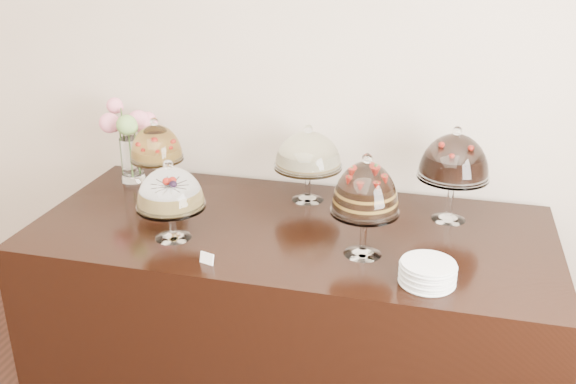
% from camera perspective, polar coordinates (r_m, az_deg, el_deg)
% --- Properties ---
extents(wall_back, '(5.00, 0.04, 3.00)m').
position_cam_1_polar(wall_back, '(3.14, -2.66, 11.75)').
color(wall_back, beige).
rests_on(wall_back, ground).
extents(display_counter, '(2.20, 1.00, 0.90)m').
position_cam_1_polar(display_counter, '(2.97, 0.24, -10.95)').
color(display_counter, black).
rests_on(display_counter, ground).
extents(cake_stand_sugar_sponge, '(0.28, 0.28, 0.34)m').
position_cam_1_polar(cake_stand_sugar_sponge, '(2.61, -10.44, 0.04)').
color(cake_stand_sugar_sponge, white).
rests_on(cake_stand_sugar_sponge, display_counter).
extents(cake_stand_choco_layer, '(0.26, 0.26, 0.42)m').
position_cam_1_polar(cake_stand_choco_layer, '(2.43, 6.91, -0.02)').
color(cake_stand_choco_layer, white).
rests_on(cake_stand_choco_layer, display_counter).
extents(cake_stand_cheesecake, '(0.32, 0.32, 0.36)m').
position_cam_1_polar(cake_stand_cheesecake, '(2.93, 1.80, 3.46)').
color(cake_stand_cheesecake, white).
rests_on(cake_stand_cheesecake, display_counter).
extents(cake_stand_dark_choco, '(0.31, 0.31, 0.42)m').
position_cam_1_polar(cake_stand_dark_choco, '(2.80, 14.57, 2.77)').
color(cake_stand_dark_choco, white).
rests_on(cake_stand_dark_choco, display_counter).
extents(cake_stand_fruit_tart, '(0.25, 0.25, 0.37)m').
position_cam_1_polar(cake_stand_fruit_tart, '(3.08, -11.64, 4.00)').
color(cake_stand_fruit_tart, white).
rests_on(cake_stand_fruit_tart, display_counter).
extents(flower_vase, '(0.25, 0.32, 0.40)m').
position_cam_1_polar(flower_vase, '(3.25, -13.87, 4.90)').
color(flower_vase, white).
rests_on(flower_vase, display_counter).
extents(plate_stack, '(0.20, 0.20, 0.08)m').
position_cam_1_polar(plate_stack, '(2.36, 12.30, -7.03)').
color(plate_stack, white).
rests_on(plate_stack, display_counter).
extents(price_card_left, '(0.06, 0.03, 0.04)m').
position_cam_1_polar(price_card_left, '(2.46, -7.23, -5.87)').
color(price_card_left, white).
rests_on(price_card_left, display_counter).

